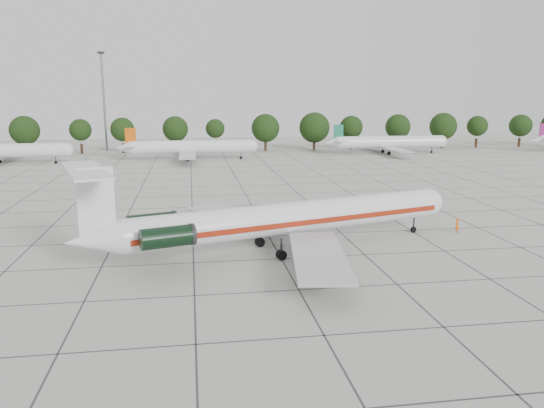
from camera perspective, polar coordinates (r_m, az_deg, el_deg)
The scene contains 8 objects.
ground at distance 56.62m, azimuth -0.36°, elevation -3.47°, with size 260.00×260.00×0.00m, color #B2B2AA.
apron_joints at distance 71.08m, azimuth -2.13°, elevation -0.31°, with size 170.00×170.00×0.02m, color #383838.
main_airliner at distance 50.20m, azimuth 0.38°, elevation -1.65°, with size 38.31×29.37×9.16m.
ground_crew at distance 61.16m, azimuth 19.28°, elevation -2.19°, with size 0.60×0.39×1.65m, color orange.
bg_airliner_c at distance 122.62m, azimuth -8.71°, elevation 6.05°, with size 28.24×27.20×7.40m.
bg_airliner_d at distance 136.97m, azimuth 12.51°, elevation 6.50°, with size 28.24×27.20×7.40m.
tree_line at distance 139.38m, azimuth -10.36°, elevation 7.94°, with size 249.86×8.44×10.22m.
floodlight_mast at distance 147.70m, azimuth -17.66°, elevation 11.02°, with size 1.60×1.60×25.45m.
Camera 1 is at (-7.94, -54.04, 14.92)m, focal length 35.00 mm.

